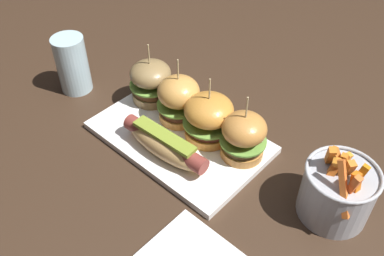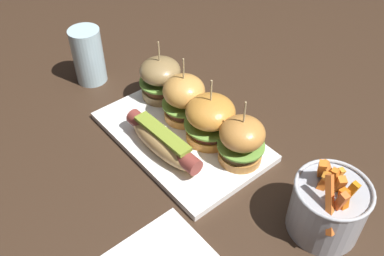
{
  "view_description": "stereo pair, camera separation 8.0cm",
  "coord_description": "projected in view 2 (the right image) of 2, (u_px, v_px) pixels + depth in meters",
  "views": [
    {
      "loc": [
        0.43,
        -0.43,
        0.6
      ],
      "look_at": [
        0.03,
        0.0,
        0.05
      ],
      "focal_mm": 39.28,
      "sensor_mm": 36.0,
      "label": 1
    },
    {
      "loc": [
        0.49,
        -0.38,
        0.6
      ],
      "look_at": [
        0.03,
        0.0,
        0.05
      ],
      "focal_mm": 39.28,
      "sensor_mm": 36.0,
      "label": 2
    }
  ],
  "objects": [
    {
      "name": "slider_far_right",
      "position": [
        242.0,
        140.0,
        0.77
      ],
      "size": [
        0.09,
        0.09,
        0.14
      ],
      "color": "#C5823C",
      "rests_on": "platter_main"
    },
    {
      "name": "water_glass",
      "position": [
        88.0,
        56.0,
        0.96
      ],
      "size": [
        0.07,
        0.07,
        0.13
      ],
      "primitive_type": "cylinder",
      "color": "silver",
      "rests_on": "ground"
    },
    {
      "name": "slider_center_left",
      "position": [
        184.0,
        98.0,
        0.85
      ],
      "size": [
        0.09,
        0.09,
        0.14
      ],
      "color": "gold",
      "rests_on": "platter_main"
    },
    {
      "name": "hot_dog",
      "position": [
        163.0,
        142.0,
        0.79
      ],
      "size": [
        0.19,
        0.06,
        0.05
      ],
      "color": "tan",
      "rests_on": "platter_main"
    },
    {
      "name": "ground_plane",
      "position": [
        181.0,
        139.0,
        0.86
      ],
      "size": [
        3.0,
        3.0,
        0.0
      ],
      "primitive_type": "plane",
      "color": "#382619"
    },
    {
      "name": "slider_center_right",
      "position": [
        210.0,
        119.0,
        0.81
      ],
      "size": [
        0.1,
        0.1,
        0.14
      ],
      "color": "#CB8533",
      "rests_on": "platter_main"
    },
    {
      "name": "fries_bucket",
      "position": [
        328.0,
        206.0,
        0.67
      ],
      "size": [
        0.12,
        0.12,
        0.14
      ],
      "color": "#A8AAB2",
      "rests_on": "ground"
    },
    {
      "name": "slider_far_left",
      "position": [
        161.0,
        78.0,
        0.91
      ],
      "size": [
        0.09,
        0.09,
        0.14
      ],
      "color": "olive",
      "rests_on": "platter_main"
    },
    {
      "name": "platter_main",
      "position": [
        181.0,
        136.0,
        0.85
      ],
      "size": [
        0.35,
        0.22,
        0.01
      ],
      "primitive_type": "cube",
      "color": "white",
      "rests_on": "ground"
    }
  ]
}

